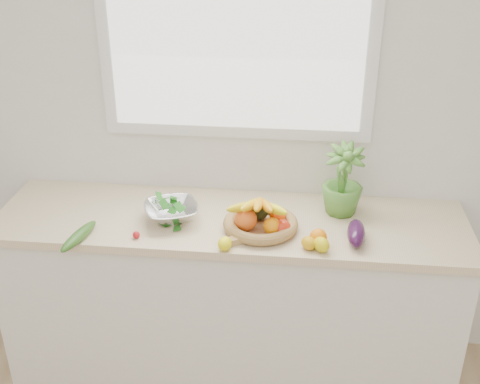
# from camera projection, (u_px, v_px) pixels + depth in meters

# --- Properties ---
(back_wall) EXTENTS (4.50, 0.02, 2.70)m
(back_wall) POSITION_uv_depth(u_px,v_px,m) (237.00, 107.00, 2.91)
(back_wall) COLOR white
(back_wall) RESTS_ON ground
(counter_cabinet) EXTENTS (2.20, 0.58, 0.86)m
(counter_cabinet) POSITION_uv_depth(u_px,v_px,m) (231.00, 298.00, 3.06)
(counter_cabinet) COLOR silver
(counter_cabinet) RESTS_ON ground
(countertop) EXTENTS (2.24, 0.62, 0.04)m
(countertop) POSITION_uv_depth(u_px,v_px,m) (230.00, 221.00, 2.86)
(countertop) COLOR beige
(countertop) RESTS_ON counter_cabinet
(window_frame) EXTENTS (1.30, 0.03, 1.10)m
(window_frame) POSITION_uv_depth(u_px,v_px,m) (236.00, 23.00, 2.72)
(window_frame) COLOR white
(window_frame) RESTS_ON back_wall
(window_pane) EXTENTS (1.18, 0.01, 0.98)m
(window_pane) POSITION_uv_depth(u_px,v_px,m) (236.00, 24.00, 2.70)
(window_pane) COLOR white
(window_pane) RESTS_ON window_frame
(orange_loose) EXTENTS (0.10, 0.10, 0.08)m
(orange_loose) POSITION_uv_depth(u_px,v_px,m) (318.00, 237.00, 2.62)
(orange_loose) COLOR orange
(orange_loose) RESTS_ON countertop
(lemon_a) EXTENTS (0.09, 0.09, 0.06)m
(lemon_a) POSITION_uv_depth(u_px,v_px,m) (309.00, 243.00, 2.59)
(lemon_a) COLOR #DA9E0B
(lemon_a) RESTS_ON countertop
(lemon_b) EXTENTS (0.07, 0.08, 0.06)m
(lemon_b) POSITION_uv_depth(u_px,v_px,m) (225.00, 244.00, 2.59)
(lemon_b) COLOR #FFF30D
(lemon_b) RESTS_ON countertop
(lemon_c) EXTENTS (0.10, 0.10, 0.06)m
(lemon_c) POSITION_uv_depth(u_px,v_px,m) (321.00, 245.00, 2.57)
(lemon_c) COLOR #DAC70B
(lemon_c) RESTS_ON countertop
(apple) EXTENTS (0.10, 0.10, 0.08)m
(apple) POSITION_uv_depth(u_px,v_px,m) (282.00, 228.00, 2.68)
(apple) COLOR red
(apple) RESTS_ON countertop
(ginger) EXTENTS (0.10, 0.09, 0.03)m
(ginger) POSITION_uv_depth(u_px,v_px,m) (237.00, 240.00, 2.64)
(ginger) COLOR tan
(ginger) RESTS_ON countertop
(garlic_a) EXTENTS (0.06, 0.06, 0.05)m
(garlic_a) POSITION_uv_depth(u_px,v_px,m) (277.00, 230.00, 2.70)
(garlic_a) COLOR silver
(garlic_a) RESTS_ON countertop
(garlic_b) EXTENTS (0.05, 0.05, 0.04)m
(garlic_b) POSITION_uv_depth(u_px,v_px,m) (283.00, 222.00, 2.78)
(garlic_b) COLOR silver
(garlic_b) RESTS_ON countertop
(garlic_c) EXTENTS (0.06, 0.06, 0.04)m
(garlic_c) POSITION_uv_depth(u_px,v_px,m) (353.00, 239.00, 2.64)
(garlic_c) COLOR silver
(garlic_c) RESTS_ON countertop
(eggplant) EXTENTS (0.09, 0.21, 0.08)m
(eggplant) POSITION_uv_depth(u_px,v_px,m) (356.00, 233.00, 2.64)
(eggplant) COLOR #2E0D31
(eggplant) RESTS_ON countertop
(cucumber) EXTENTS (0.11, 0.28, 0.05)m
(cucumber) POSITION_uv_depth(u_px,v_px,m) (79.00, 236.00, 2.65)
(cucumber) COLOR #284F17
(cucumber) RESTS_ON countertop
(radish) EXTENTS (0.04, 0.04, 0.03)m
(radish) POSITION_uv_depth(u_px,v_px,m) (136.00, 235.00, 2.68)
(radish) COLOR red
(radish) RESTS_ON countertop
(potted_herb) EXTENTS (0.21, 0.21, 0.35)m
(potted_herb) POSITION_uv_depth(u_px,v_px,m) (343.00, 180.00, 2.82)
(potted_herb) COLOR #518D33
(potted_herb) RESTS_ON countertop
(fruit_basket) EXTENTS (0.35, 0.35, 0.18)m
(fruit_basket) POSITION_uv_depth(u_px,v_px,m) (260.00, 219.00, 2.73)
(fruit_basket) COLOR tan
(fruit_basket) RESTS_ON countertop
(colander_with_spinach) EXTENTS (0.32, 0.32, 0.13)m
(colander_with_spinach) POSITION_uv_depth(u_px,v_px,m) (171.00, 208.00, 2.80)
(colander_with_spinach) COLOR white
(colander_with_spinach) RESTS_ON countertop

